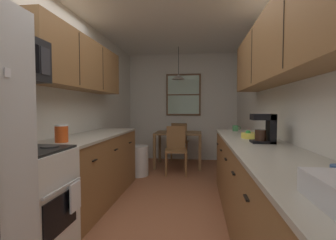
% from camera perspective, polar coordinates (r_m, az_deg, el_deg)
% --- Properties ---
extents(ground_plane, '(12.00, 12.00, 0.00)m').
position_cam_1_polar(ground_plane, '(3.52, 0.33, -18.00)').
color(ground_plane, '#995B3D').
extents(wall_left, '(0.10, 9.00, 2.55)m').
position_cam_1_polar(wall_left, '(3.70, -20.91, 3.01)').
color(wall_left, white).
rests_on(wall_left, ground).
extents(wall_right, '(0.10, 9.00, 2.55)m').
position_cam_1_polar(wall_right, '(3.40, 23.57, 3.00)').
color(wall_right, white).
rests_on(wall_right, ground).
extents(wall_back, '(4.40, 0.10, 2.55)m').
position_cam_1_polar(wall_back, '(5.93, 3.42, 3.04)').
color(wall_back, white).
rests_on(wall_back, ground).
extents(ceiling_slab, '(4.40, 9.00, 0.08)m').
position_cam_1_polar(ceiling_slab, '(3.55, 0.34, 24.97)').
color(ceiling_slab, white).
extents(stove_range, '(0.66, 0.64, 1.10)m').
position_cam_1_polar(stove_range, '(2.36, -30.94, -16.86)').
color(stove_range, white).
rests_on(stove_range, ground).
extents(microwave_over_range, '(0.39, 0.61, 0.36)m').
position_cam_1_polar(microwave_over_range, '(2.33, -33.92, 12.28)').
color(microwave_over_range, black).
extents(counter_left, '(0.64, 2.02, 0.90)m').
position_cam_1_polar(counter_left, '(3.46, -17.05, -10.66)').
color(counter_left, olive).
rests_on(counter_left, ground).
extents(upper_cabinets_left, '(0.33, 2.10, 0.66)m').
position_cam_1_polar(upper_cabinets_left, '(3.43, -19.92, 12.20)').
color(upper_cabinets_left, olive).
extents(counter_right, '(0.64, 3.42, 0.90)m').
position_cam_1_polar(counter_right, '(2.55, 21.35, -15.60)').
color(counter_right, olive).
rests_on(counter_right, ground).
extents(upper_cabinets_right, '(0.33, 3.10, 0.65)m').
position_cam_1_polar(upper_cabinets_right, '(2.49, 25.49, 15.98)').
color(upper_cabinets_right, olive).
extents(dining_table, '(0.97, 0.74, 0.74)m').
position_cam_1_polar(dining_table, '(5.19, 2.46, -4.19)').
color(dining_table, brown).
rests_on(dining_table, ground).
extents(dining_chair_near, '(0.44, 0.44, 0.90)m').
position_cam_1_polar(dining_chair_near, '(4.64, 1.89, -6.49)').
color(dining_chair_near, olive).
rests_on(dining_chair_near, ground).
extents(dining_chair_far, '(0.43, 0.43, 0.90)m').
position_cam_1_polar(dining_chair_far, '(5.78, 2.79, -4.65)').
color(dining_chair_far, olive).
rests_on(dining_chair_far, ground).
extents(pendant_light, '(0.28, 0.28, 0.69)m').
position_cam_1_polar(pendant_light, '(5.20, 2.49, 10.16)').
color(pendant_light, black).
extents(back_window, '(0.83, 0.05, 1.00)m').
position_cam_1_polar(back_window, '(5.86, 3.66, 5.96)').
color(back_window, brown).
extents(trash_bin, '(0.35, 0.35, 0.55)m').
position_cam_1_polar(trash_bin, '(4.56, -6.91, -9.52)').
color(trash_bin, silver).
rests_on(trash_bin, ground).
extents(storage_canister, '(0.13, 0.13, 0.18)m').
position_cam_1_polar(storage_canister, '(2.71, -23.86, -2.90)').
color(storage_canister, '#D84C19').
rests_on(storage_canister, counter_left).
extents(dish_towel, '(0.02, 0.16, 0.24)m').
position_cam_1_polar(dish_towel, '(2.29, -21.05, -16.49)').
color(dish_towel, white).
extents(coffee_maker, '(0.22, 0.18, 0.29)m').
position_cam_1_polar(coffee_maker, '(2.61, 22.07, -1.71)').
color(coffee_maker, black).
rests_on(coffee_maker, counter_right).
extents(mug_spare, '(0.12, 0.09, 0.09)m').
position_cam_1_polar(mug_spare, '(3.83, 15.66, -1.87)').
color(mug_spare, '#3F7F4C').
rests_on(mug_spare, counter_right).
extents(fruit_bowl, '(0.28, 0.28, 0.09)m').
position_cam_1_polar(fruit_bowl, '(2.99, 19.53, -3.39)').
color(fruit_bowl, '#E5D14C').
rests_on(fruit_bowl, counter_right).
extents(table_serving_bowl, '(0.21, 0.21, 0.06)m').
position_cam_1_polar(table_serving_bowl, '(5.11, 1.20, -2.64)').
color(table_serving_bowl, '#4C7299').
rests_on(table_serving_bowl, dining_table).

